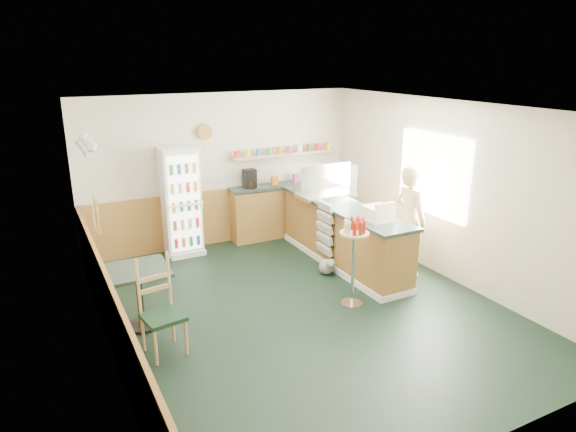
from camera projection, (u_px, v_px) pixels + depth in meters
ground at (302, 308)px, 7.02m from camera, size 6.00×6.00×0.00m
room_envelope at (263, 190)px, 7.09m from camera, size 5.04×6.02×2.72m
service_counter at (343, 237)px, 8.39m from camera, size 0.68×3.01×1.01m
back_counter at (286, 207)px, 9.75m from camera, size 2.24×0.42×1.69m
drinks_fridge at (181, 202)px, 8.70m from camera, size 0.61×0.53×1.86m
display_case at (326, 181)px, 8.62m from camera, size 0.96×0.50×0.54m
cash_register at (378, 213)px, 7.44m from camera, size 0.36×0.38×0.21m
shopkeeper at (410, 221)px, 7.90m from camera, size 0.43×0.59×1.74m
condiment_stand at (354, 248)px, 6.88m from camera, size 0.39×0.39×1.23m
newspaper_rack at (325, 229)px, 8.15m from camera, size 0.09×0.44×0.88m
cafe_table at (139, 286)px, 6.36m from camera, size 0.74×0.74×0.81m
cafe_chair at (160, 302)px, 5.87m from camera, size 0.49×0.49×1.15m
dog_doorstop at (327, 266)px, 8.05m from camera, size 0.24×0.31×0.29m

